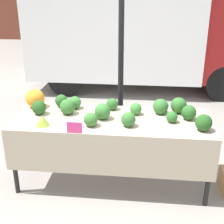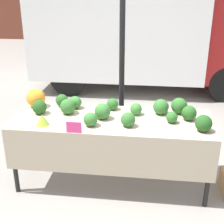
{
  "view_description": "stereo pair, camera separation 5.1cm",
  "coord_description": "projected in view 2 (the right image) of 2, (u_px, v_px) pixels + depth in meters",
  "views": [
    {
      "loc": [
        0.33,
        -3.09,
        2.15
      ],
      "look_at": [
        0.0,
        0.0,
        0.87
      ],
      "focal_mm": 50.0,
      "sensor_mm": 36.0,
      "label": 1
    },
    {
      "loc": [
        0.38,
        -3.08,
        2.15
      ],
      "look_at": [
        0.0,
        0.0,
        0.87
      ],
      "focal_mm": 50.0,
      "sensor_mm": 36.0,
      "label": 2
    }
  ],
  "objects": [
    {
      "name": "parked_truck",
      "position": [
        139.0,
        19.0,
        6.65
      ],
      "size": [
        4.61,
        2.2,
        2.74
      ],
      "color": "white",
      "rests_on": "ground_plane"
    },
    {
      "name": "broccoli_head_11",
      "position": [
        179.0,
        106.0,
        3.5
      ],
      "size": [
        0.18,
        0.18,
        0.18
      ],
      "color": "#2D6628",
      "rests_on": "market_table"
    },
    {
      "name": "broccoli_head_1",
      "position": [
        75.0,
        102.0,
        3.65
      ],
      "size": [
        0.15,
        0.15,
        0.15
      ],
      "color": "#387533",
      "rests_on": "market_table"
    },
    {
      "name": "broccoli_head_2",
      "position": [
        102.0,
        111.0,
        3.36
      ],
      "size": [
        0.17,
        0.17,
        0.17
      ],
      "color": "#387533",
      "rests_on": "market_table"
    },
    {
      "name": "broccoli_head_6",
      "position": [
        136.0,
        109.0,
        3.47
      ],
      "size": [
        0.13,
        0.13,
        0.13
      ],
      "color": "#387533",
      "rests_on": "market_table"
    },
    {
      "name": "broccoli_head_12",
      "position": [
        90.0,
        119.0,
        3.19
      ],
      "size": [
        0.15,
        0.15,
        0.15
      ],
      "color": "#387533",
      "rests_on": "market_table"
    },
    {
      "name": "broccoli_head_13",
      "position": [
        161.0,
        107.0,
        3.48
      ],
      "size": [
        0.17,
        0.17,
        0.17
      ],
      "color": "#336B2D",
      "rests_on": "market_table"
    },
    {
      "name": "broccoli_head_8",
      "position": [
        172.0,
        117.0,
        3.27
      ],
      "size": [
        0.12,
        0.12,
        0.12
      ],
      "color": "#2D6628",
      "rests_on": "market_table"
    },
    {
      "name": "romanesco_head",
      "position": [
        42.0,
        120.0,
        3.22
      ],
      "size": [
        0.14,
        0.14,
        0.11
      ],
      "color": "#93B238",
      "rests_on": "market_table"
    },
    {
      "name": "tent_pole",
      "position": [
        122.0,
        50.0,
        3.87
      ],
      "size": [
        0.07,
        0.07,
        2.78
      ],
      "color": "black",
      "rests_on": "ground_plane"
    },
    {
      "name": "orange_cauliflower",
      "position": [
        36.0,
        98.0,
        3.68
      ],
      "size": [
        0.22,
        0.22,
        0.22
      ],
      "color": "orange",
      "rests_on": "market_table"
    },
    {
      "name": "market_table",
      "position": [
        111.0,
        129.0,
        3.37
      ],
      "size": [
        2.16,
        0.8,
        0.79
      ],
      "color": "tan",
      "rests_on": "ground_plane"
    },
    {
      "name": "broccoli_head_4",
      "position": [
        113.0,
        104.0,
        3.61
      ],
      "size": [
        0.14,
        0.14,
        0.14
      ],
      "color": "#2D6628",
      "rests_on": "market_table"
    },
    {
      "name": "broccoli_head_3",
      "position": [
        68.0,
        107.0,
        3.49
      ],
      "size": [
        0.17,
        0.17,
        0.17
      ],
      "color": "#336B2D",
      "rests_on": "market_table"
    },
    {
      "name": "broccoli_head_9",
      "position": [
        40.0,
        107.0,
        3.49
      ],
      "size": [
        0.16,
        0.16,
        0.16
      ],
      "color": "#23511E",
      "rests_on": "market_table"
    },
    {
      "name": "broccoli_head_7",
      "position": [
        62.0,
        100.0,
        3.71
      ],
      "size": [
        0.15,
        0.15,
        0.15
      ],
      "color": "#285B23",
      "rests_on": "market_table"
    },
    {
      "name": "broccoli_head_10",
      "position": [
        128.0,
        119.0,
        3.19
      ],
      "size": [
        0.15,
        0.15,
        0.15
      ],
      "color": "#336B2D",
      "rests_on": "market_table"
    },
    {
      "name": "ground_plane",
      "position": [
        112.0,
        180.0,
        3.69
      ],
      "size": [
        40.0,
        40.0,
        0.0
      ],
      "primitive_type": "plane",
      "color": "gray"
    },
    {
      "name": "price_sign",
      "position": [
        74.0,
        127.0,
        3.05
      ],
      "size": [
        0.15,
        0.01,
        0.12
      ],
      "color": "#E53D84",
      "rests_on": "market_table"
    },
    {
      "name": "broccoli_head_0",
      "position": [
        189.0,
        113.0,
        3.33
      ],
      "size": [
        0.16,
        0.16,
        0.16
      ],
      "color": "#285B23",
      "rests_on": "market_table"
    },
    {
      "name": "broccoli_head_5",
      "position": [
        204.0,
        123.0,
        3.08
      ],
      "size": [
        0.17,
        0.17,
        0.17
      ],
      "color": "#23511E",
      "rests_on": "market_table"
    }
  ]
}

